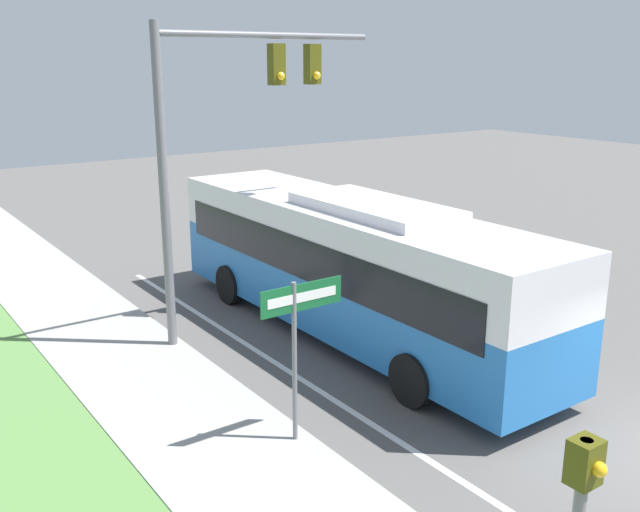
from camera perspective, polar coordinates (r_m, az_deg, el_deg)
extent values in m
cube|color=#236BB7|center=(16.52, 2.29, -2.66)|extent=(2.55, 11.43, 1.49)
cube|color=silver|center=(16.15, 2.35, 1.91)|extent=(2.55, 11.43, 1.22)
cube|color=black|center=(16.25, 2.33, 0.47)|extent=(2.59, 10.52, 0.92)
cube|color=silver|center=(15.34, 4.33, 3.95)|extent=(1.79, 4.00, 0.24)
cylinder|color=black|center=(18.92, -7.26, -2.26)|extent=(0.28, 1.03, 1.03)
cylinder|color=black|center=(20.12, -1.10, -1.05)|extent=(0.28, 1.03, 1.03)
cylinder|color=black|center=(13.48, 7.38, -9.80)|extent=(0.28, 1.03, 1.03)
cylinder|color=black|center=(15.13, 14.31, -7.27)|extent=(0.28, 1.03, 1.03)
cylinder|color=slate|center=(15.40, -12.36, 4.86)|extent=(0.20, 0.20, 7.00)
cylinder|color=slate|center=(16.37, -4.09, 17.21)|extent=(5.32, 0.14, 0.14)
cube|color=#47470F|center=(16.46, -3.50, 15.05)|extent=(0.32, 0.28, 0.90)
sphere|color=yellow|center=(16.31, -3.14, 14.18)|extent=(0.18, 0.18, 0.18)
cube|color=#47470F|center=(16.99, -0.61, 15.09)|extent=(0.32, 0.28, 0.90)
sphere|color=yellow|center=(16.85, -0.25, 14.25)|extent=(0.18, 0.18, 0.18)
cube|color=#47470F|center=(7.05, 20.40, -15.18)|extent=(0.28, 0.24, 0.44)
sphere|color=yellow|center=(6.98, 21.44, -15.61)|extent=(0.14, 0.14, 0.14)
cylinder|color=slate|center=(11.71, -2.05, -8.80)|extent=(0.08, 0.08, 2.86)
cube|color=#145B2D|center=(11.36, -1.45, -3.29)|extent=(1.53, 0.03, 0.45)
cube|color=white|center=(11.34, -1.40, -3.32)|extent=(1.30, 0.01, 0.16)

